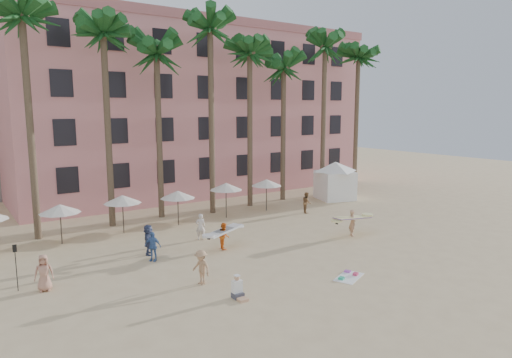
{
  "coord_description": "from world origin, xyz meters",
  "views": [
    {
      "loc": [
        -14.85,
        -17.11,
        8.41
      ],
      "look_at": [
        1.33,
        6.0,
        4.0
      ],
      "focal_mm": 32.0,
      "sensor_mm": 36.0,
      "label": 1
    }
  ],
  "objects": [
    {
      "name": "seated_man",
      "position": [
        -4.44,
        -0.84,
        0.36
      ],
      "size": [
        0.47,
        0.81,
        1.05
      ],
      "color": "#3F3F4C",
      "rests_on": "ground"
    },
    {
      "name": "pink_hotel",
      "position": [
        7.0,
        26.0,
        8.0
      ],
      "size": [
        35.0,
        14.0,
        16.0
      ],
      "primitive_type": "cube",
      "color": "#DA8588",
      "rests_on": "ground"
    },
    {
      "name": "palm_row",
      "position": [
        0.51,
        15.0,
        12.97
      ],
      "size": [
        44.4,
        5.4,
        16.3
      ],
      "color": "brown",
      "rests_on": "ground"
    },
    {
      "name": "carrier_white",
      "position": [
        -1.21,
        5.74,
        0.87
      ],
      "size": [
        2.82,
        1.58,
        1.6
      ],
      "color": "orange",
      "rests_on": "ground"
    },
    {
      "name": "carrier_yellow",
      "position": [
        7.21,
        3.27,
        1.0
      ],
      "size": [
        2.95,
        0.79,
        1.77
      ],
      "color": "tan",
      "rests_on": "ground"
    },
    {
      "name": "paddle",
      "position": [
        -12.38,
        5.71,
        1.41
      ],
      "size": [
        0.18,
        0.04,
        2.23
      ],
      "color": "black",
      "rests_on": "ground"
    },
    {
      "name": "umbrella_row",
      "position": [
        -3.0,
        12.5,
        2.33
      ],
      "size": [
        22.5,
        2.7,
        2.73
      ],
      "color": "#332B23",
      "rests_on": "ground"
    },
    {
      "name": "beach_towel",
      "position": [
        1.54,
        -1.84,
        0.03
      ],
      "size": [
        2.05,
        1.62,
        0.14
      ],
      "color": "white",
      "rests_on": "ground"
    },
    {
      "name": "beachgoers",
      "position": [
        -3.51,
        6.14,
        0.86
      ],
      "size": [
        21.51,
        9.68,
        1.77
      ],
      "color": "tan",
      "rests_on": "ground"
    },
    {
      "name": "cabana",
      "position": [
        15.07,
        12.85,
        2.07
      ],
      "size": [
        5.61,
        5.61,
        3.5
      ],
      "color": "white",
      "rests_on": "ground"
    },
    {
      "name": "ground",
      "position": [
        0.0,
        0.0,
        0.0
      ],
      "size": [
        120.0,
        120.0,
        0.0
      ],
      "primitive_type": "plane",
      "color": "#D1B789",
      "rests_on": "ground"
    }
  ]
}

